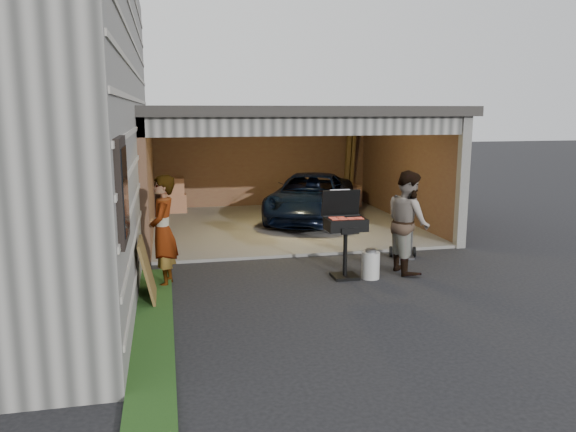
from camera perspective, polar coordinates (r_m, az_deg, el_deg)
name	(u,v)px	position (r m, az deg, el deg)	size (l,w,h in m)	color
ground	(327,325)	(7.64, 3.96, -10.98)	(80.00, 80.00, 0.00)	black
groundcover_strip	(152,373)	(6.44, -13.66, -15.25)	(0.50, 8.00, 0.06)	#193814
garage	(280,149)	(13.91, -0.78, 6.78)	(6.80, 6.30, 2.90)	#605E59
minivan	(311,199)	(14.34, 2.35, 1.71)	(1.92, 4.17, 1.16)	black
woman	(163,231)	(9.21, -12.57, -1.54)	(0.66, 0.43, 1.81)	#9EAFC7
man	(408,222)	(10.02, 12.09, -0.58)	(0.87, 0.68, 1.80)	#412019
bbq_grill	(345,227)	(9.51, 5.81, -1.12)	(0.66, 0.58, 1.48)	black
propane_tank	(371,265)	(9.66, 8.38, -4.97)	(0.31, 0.31, 0.46)	beige
plywood_panel	(148,271)	(8.61, -14.06, -5.45)	(0.04, 0.86, 0.96)	brown
hand_truck	(403,246)	(11.12, 11.61, -2.97)	(0.54, 0.48, 1.22)	slate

